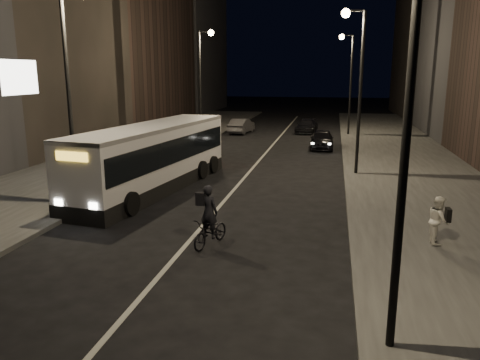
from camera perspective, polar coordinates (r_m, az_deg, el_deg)
The scene contains 15 objects.
ground at distance 14.20m, azimuth -7.49°, elevation -8.89°, with size 180.00×180.00×0.00m, color black.
sidewalk_right at distance 27.27m, azimuth 19.85°, elevation 1.27°, with size 7.00×70.00×0.16m, color #343431.
sidewalk_left at distance 29.86m, azimuth -14.39°, elevation 2.61°, with size 7.00×70.00×0.16m, color #343431.
building_row_left at distance 46.08m, azimuth -15.95°, elevation 19.70°, with size 8.00×61.00×22.00m, color black.
streetlight_right_near at distance 8.50m, azimuth 18.41°, elevation 12.97°, with size 1.20×0.44×8.12m.
streetlight_right_mid at distance 24.46m, azimuth 13.96°, elevation 12.87°, with size 1.20×0.44×8.12m.
streetlight_right_far at distance 40.46m, azimuth 13.03°, elevation 12.83°, with size 1.20×0.44×8.12m.
streetlight_left_near at distance 19.08m, azimuth -19.67°, elevation 12.56°, with size 1.20×0.44×8.12m.
streetlight_left_far at distance 35.78m, azimuth -4.51°, elevation 13.14°, with size 1.20×0.44×8.12m.
city_bus at distance 21.56m, azimuth -10.53°, elevation 3.03°, with size 3.80×11.17×2.96m.
cyclist_on_bicycle at distance 14.45m, azimuth -3.66°, elevation -5.60°, with size 1.13×1.83×1.99m.
pedestrian_woman at distance 15.44m, azimuth 23.01°, elevation -4.51°, with size 0.72×0.56×1.48m, color silver.
car_near at distance 33.42m, azimuth 9.95°, elevation 4.91°, with size 1.57×3.91×1.33m, color black.
car_mid at distance 41.40m, azimuth 0.17°, elevation 6.62°, with size 1.38×3.95×1.30m, color #3B3A3D.
car_far at distance 42.18m, azimuth 8.12°, elevation 6.52°, with size 1.62×3.99×1.16m, color black.
Camera 1 is at (4.35, -12.44, 5.28)m, focal length 35.00 mm.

